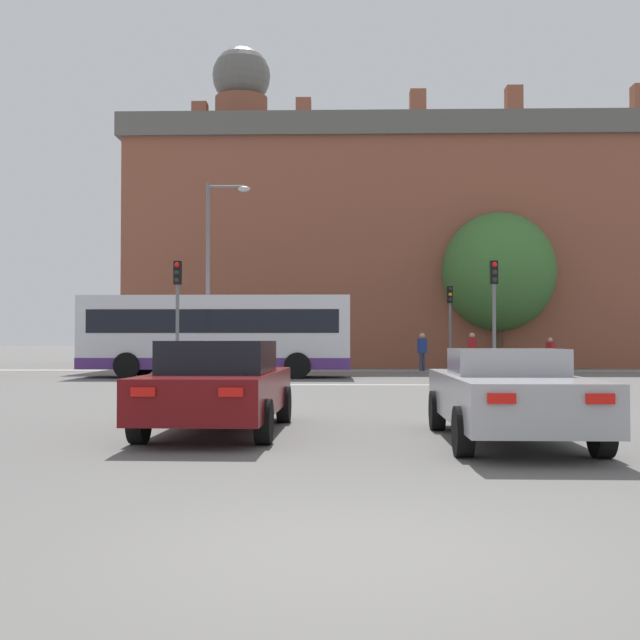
{
  "coord_description": "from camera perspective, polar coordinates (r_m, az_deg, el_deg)",
  "views": [
    {
      "loc": [
        -0.09,
        -5.55,
        1.46
      ],
      "look_at": [
        -0.83,
        25.06,
        2.24
      ],
      "focal_mm": 45.0,
      "sensor_mm": 36.0,
      "label": 1
    }
  ],
  "objects": [
    {
      "name": "brick_civic_building",
      "position": [
        48.14,
        6.09,
        5.05
      ],
      "size": [
        31.68,
        12.64,
        19.09
      ],
      "color": "brown",
      "rests_on": "ground_plane"
    },
    {
      "name": "pedestrian_waiting",
      "position": [
        38.03,
        7.28,
        -2.03
      ],
      "size": [
        0.46,
        0.38,
        1.8
      ],
      "rotation": [
        0.0,
        0.0,
        3.61
      ],
      "color": "#333851",
      "rests_on": "ground_plane"
    },
    {
      "name": "street_lamp_junction",
      "position": [
        32.52,
        -7.51,
        4.24
      ],
      "size": [
        1.78,
        0.36,
        7.8
      ],
      "color": "slate",
      "rests_on": "ground_plane"
    },
    {
      "name": "traffic_light_near_left",
      "position": [
        27.54,
        -10.11,
        1.35
      ],
      "size": [
        0.26,
        0.31,
        4.15
      ],
      "color": "slate",
      "rests_on": "ground_plane"
    },
    {
      "name": "stop_line_strip",
      "position": [
        26.3,
        1.59,
        -4.62
      ],
      "size": [
        8.37,
        0.3,
        0.01
      ],
      "primitive_type": "cube",
      "color": "silver",
      "rests_on": "ground_plane"
    },
    {
      "name": "traffic_light_near_right",
      "position": [
        28.04,
        12.28,
        1.35
      ],
      "size": [
        0.26,
        0.31,
        4.19
      ],
      "color": "slate",
      "rests_on": "ground_plane"
    },
    {
      "name": "ground_plane",
      "position": [
        5.74,
        2.3,
        -16.18
      ],
      "size": [
        400.0,
        400.0,
        0.0
      ],
      "primitive_type": "plane",
      "color": "#605E5B"
    },
    {
      "name": "traffic_light_far_right",
      "position": [
        38.0,
        9.23,
        0.44
      ],
      "size": [
        0.26,
        0.31,
        4.0
      ],
      "color": "slate",
      "rests_on": "ground_plane"
    },
    {
      "name": "far_pavement",
      "position": [
        38.5,
        1.53,
        -3.62
      ],
      "size": [
        69.3,
        2.5,
        0.01
      ],
      "primitive_type": "cube",
      "color": "gray",
      "rests_on": "ground_plane"
    },
    {
      "name": "pedestrian_walking_west",
      "position": [
        38.99,
        10.76,
        -1.98
      ],
      "size": [
        0.45,
        0.34,
        1.82
      ],
      "rotation": [
        0.0,
        0.0,
        2.81
      ],
      "color": "brown",
      "rests_on": "ground_plane"
    },
    {
      "name": "tree_by_building",
      "position": [
        42.34,
        12.58,
        3.36
      ],
      "size": [
        5.81,
        5.81,
        8.04
      ],
      "color": "#4C3823",
      "rests_on": "ground_plane"
    },
    {
      "name": "pedestrian_walking_east",
      "position": [
        40.21,
        16.06,
        -2.16
      ],
      "size": [
        0.38,
        0.46,
        1.59
      ],
      "rotation": [
        0.0,
        0.0,
        5.19
      ],
      "color": "black",
      "rests_on": "ground_plane"
    },
    {
      "name": "bus_crossing_lead",
      "position": [
        31.82,
        -7.35,
        -0.98
      ],
      "size": [
        10.49,
        2.65,
        3.19
      ],
      "rotation": [
        0.0,
        0.0,
        1.57
      ],
      "color": "silver",
      "rests_on": "ground_plane"
    },
    {
      "name": "car_saloon_left",
      "position": [
        12.9,
        -7.15,
        -4.61
      ],
      "size": [
        2.08,
        4.96,
        1.45
      ],
      "rotation": [
        0.0,
        0.0,
        -0.02
      ],
      "color": "#600C0F",
      "rests_on": "ground_plane"
    },
    {
      "name": "car_roadster_right",
      "position": [
        11.86,
        13.22,
        -5.15
      ],
      "size": [
        1.98,
        4.92,
        1.34
      ],
      "rotation": [
        0.0,
        0.0,
        -0.01
      ],
      "color": "#9E9EA3",
      "rests_on": "ground_plane"
    }
  ]
}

